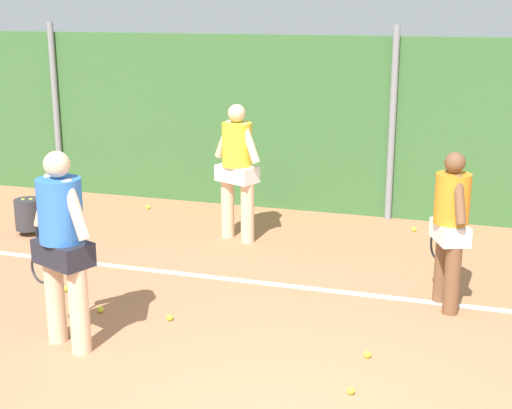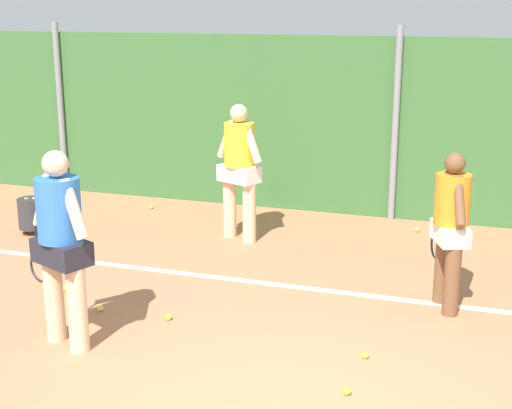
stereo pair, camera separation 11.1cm
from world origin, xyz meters
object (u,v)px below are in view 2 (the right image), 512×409
object	(u,v)px
player_backcourt_far	(239,165)
tennis_ball_1	(65,288)
player_foreground_near	(61,239)
tennis_ball_7	(77,223)
ball_hopper	(31,213)
tennis_ball_4	(417,230)
tennis_ball_2	(151,207)
tennis_ball_5	(347,391)
tennis_ball_3	(100,308)
tennis_ball_8	(169,317)
tennis_ball_0	(365,355)
player_midcourt	(450,223)

from	to	relation	value
player_backcourt_far	tennis_ball_1	size ratio (longest dim) A/B	27.63
player_foreground_near	tennis_ball_7	world-z (taller)	player_foreground_near
ball_hopper	tennis_ball_4	size ratio (longest dim) A/B	7.78
tennis_ball_2	tennis_ball_5	distance (m)	6.09
player_foreground_near	tennis_ball_5	world-z (taller)	player_foreground_near
tennis_ball_7	tennis_ball_3	bearing A→B (deg)	-54.34
player_backcourt_far	tennis_ball_8	distance (m)	2.90
tennis_ball_5	tennis_ball_0	bearing A→B (deg)	87.76
player_midcourt	ball_hopper	bearing A→B (deg)	59.31
tennis_ball_2	player_foreground_near	bearing A→B (deg)	-73.33
player_backcourt_far	tennis_ball_7	bearing A→B (deg)	26.57
player_foreground_near	player_midcourt	bearing A→B (deg)	-126.29
tennis_ball_5	tennis_ball_8	bearing A→B (deg)	156.07
player_foreground_near	player_backcourt_far	world-z (taller)	player_foreground_near
player_backcourt_far	tennis_ball_8	xyz separation A→B (m)	(0.20, -2.71, -0.99)
tennis_ball_2	tennis_ball_3	world-z (taller)	same
player_foreground_near	tennis_ball_8	bearing A→B (deg)	-107.05
tennis_ball_3	tennis_ball_4	size ratio (longest dim) A/B	1.00
tennis_ball_5	tennis_ball_2	bearing A→B (deg)	131.05
tennis_ball_4	tennis_ball_7	bearing A→B (deg)	-165.41
player_foreground_near	tennis_ball_2	world-z (taller)	player_foreground_near
tennis_ball_2	tennis_ball_5	size ratio (longest dim) A/B	1.00
tennis_ball_4	player_foreground_near	bearing A→B (deg)	-120.53
tennis_ball_3	tennis_ball_8	world-z (taller)	same
ball_hopper	tennis_ball_0	distance (m)	5.52
player_foreground_near	ball_hopper	xyz separation A→B (m)	(-2.35, 2.85, -0.74)
player_foreground_near	player_backcourt_far	size ratio (longest dim) A/B	1.01
tennis_ball_4	tennis_ball_7	size ratio (longest dim) A/B	1.00
tennis_ball_3	tennis_ball_4	bearing A→B (deg)	53.64
player_backcourt_far	tennis_ball_3	world-z (taller)	player_backcourt_far
player_midcourt	tennis_ball_4	world-z (taller)	player_midcourt
tennis_ball_8	player_backcourt_far	bearing A→B (deg)	94.27
ball_hopper	tennis_ball_1	size ratio (longest dim) A/B	7.78
tennis_ball_7	tennis_ball_8	bearing A→B (deg)	-44.40
tennis_ball_2	tennis_ball_8	distance (m)	4.22
player_backcourt_far	tennis_ball_2	bearing A→B (deg)	-5.87
tennis_ball_4	tennis_ball_5	size ratio (longest dim) A/B	1.00
player_midcourt	tennis_ball_5	distance (m)	2.34
player_foreground_near	tennis_ball_4	world-z (taller)	player_foreground_near
tennis_ball_1	tennis_ball_2	size ratio (longest dim) A/B	1.00
player_foreground_near	tennis_ball_2	xyz separation A→B (m)	(-1.35, 4.51, -1.00)
tennis_ball_3	tennis_ball_7	bearing A→B (deg)	125.66
tennis_ball_1	tennis_ball_8	xyz separation A→B (m)	(1.41, -0.35, 0.00)
player_foreground_near	tennis_ball_2	distance (m)	4.81
tennis_ball_7	tennis_ball_8	xyz separation A→B (m)	(2.62, -2.56, 0.00)
player_midcourt	tennis_ball_4	size ratio (longest dim) A/B	25.06
tennis_ball_0	tennis_ball_3	xyz separation A→B (m)	(-2.78, 0.18, 0.00)
ball_hopper	tennis_ball_8	distance (m)	3.65
player_midcourt	player_backcourt_far	world-z (taller)	player_backcourt_far
tennis_ball_3	tennis_ball_1	bearing A→B (deg)	150.07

